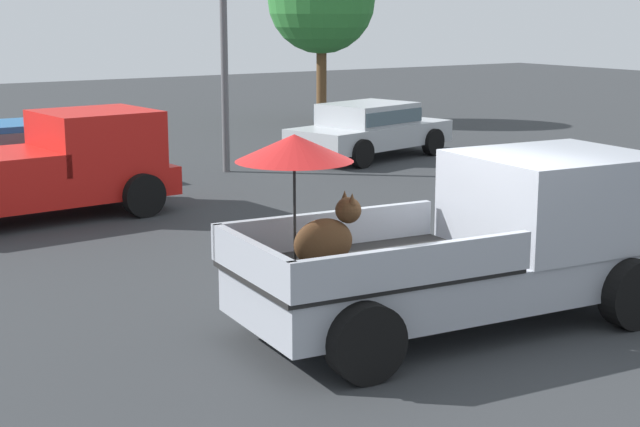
{
  "coord_description": "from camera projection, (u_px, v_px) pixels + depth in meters",
  "views": [
    {
      "loc": [
        -7.07,
        -8.11,
        3.56
      ],
      "look_at": [
        -0.72,
        1.7,
        1.1
      ],
      "focal_mm": 54.87,
      "sensor_mm": 36.0,
      "label": 1
    }
  ],
  "objects": [
    {
      "name": "parked_sedan_far",
      "position": [
        370.0,
        127.0,
        23.59
      ],
      "size": [
        4.6,
        2.74,
        1.33
      ],
      "rotation": [
        0.0,
        0.0,
        0.24
      ],
      "color": "black",
      "rests_on": "ground"
    },
    {
      "name": "parked_sedan_near",
      "position": [
        22.0,
        151.0,
        19.66
      ],
      "size": [
        4.31,
        2.01,
        1.33
      ],
      "rotation": [
        0.0,
        0.0,
        -0.01
      ],
      "color": "black",
      "rests_on": "ground"
    },
    {
      "name": "ground_plane",
      "position": [
        453.0,
        326.0,
        11.15
      ],
      "size": [
        80.0,
        80.0,
        0.0
      ],
      "primitive_type": "plane",
      "color": "#2D3033"
    },
    {
      "name": "motel_sign",
      "position": [
        223.0,
        14.0,
        21.01
      ],
      "size": [
        1.4,
        0.16,
        4.87
      ],
      "color": "#59595B",
      "rests_on": "ground"
    },
    {
      "name": "pickup_truck_red",
      "position": [
        43.0,
        168.0,
        16.75
      ],
      "size": [
        4.93,
        2.48,
        1.8
      ],
      "rotation": [
        0.0,
        0.0,
        0.08
      ],
      "color": "black",
      "rests_on": "ground"
    },
    {
      "name": "pickup_truck_main",
      "position": [
        484.0,
        240.0,
        11.14
      ],
      "size": [
        5.19,
        2.6,
        2.29
      ],
      "rotation": [
        0.0,
        0.0,
        -0.09
      ],
      "color": "black",
      "rests_on": "ground"
    },
    {
      "name": "tree_by_lot",
      "position": [
        322.0,
        0.0,
        30.46
      ],
      "size": [
        3.36,
        3.36,
        5.52
      ],
      "color": "brown",
      "rests_on": "ground"
    }
  ]
}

